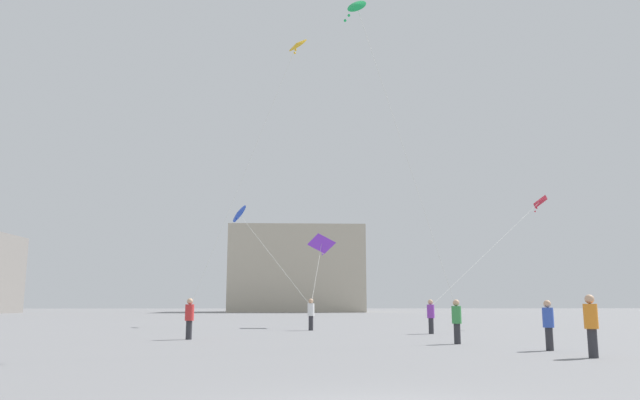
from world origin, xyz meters
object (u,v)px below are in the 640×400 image
object	(u,v)px
person_in_blue	(548,323)
person_in_green	(457,319)
person_in_white	(311,313)
kite_violet_delta	(322,244)
kite_emerald_diamond	(359,15)
person_in_red	(189,317)
building_centre_hall	(297,270)
person_in_orange	(591,323)
kite_cobalt_diamond	(239,213)
kite_amber_diamond	(296,47)
kite_crimson_delta	(537,204)
person_in_purple	(431,315)

from	to	relation	value
person_in_blue	person_in_green	bearing A→B (deg)	-179.00
person_in_green	person_in_blue	size ratio (longest dim) A/B	1.02
person_in_white	person_in_blue	xyz separation A→B (m)	(7.20, -14.28, -0.07)
person_in_green	person_in_white	world-z (taller)	person_in_white
kite_violet_delta	person_in_green	bearing A→B (deg)	-74.78
person_in_blue	kite_emerald_diamond	size ratio (longest dim) A/B	0.14
person_in_red	kite_violet_delta	world-z (taller)	kite_violet_delta
person_in_blue	building_centre_hall	size ratio (longest dim) A/B	0.07
person_in_red	kite_emerald_diamond	xyz separation A→B (m)	(6.62, -5.25, 10.89)
person_in_orange	building_centre_hall	world-z (taller)	building_centre_hall
person_in_white	kite_emerald_diamond	distance (m)	17.17
person_in_white	person_in_orange	distance (m)	18.35
kite_emerald_diamond	building_centre_hall	xyz separation A→B (m)	(-2.00, 78.90, -4.98)
kite_cobalt_diamond	person_in_orange	bearing A→B (deg)	-62.86
person_in_blue	kite_violet_delta	bearing A→B (deg)	165.96
person_in_green	building_centre_hall	size ratio (longest dim) A/B	0.08
kite_cobalt_diamond	person_in_blue	bearing A→B (deg)	-60.41
person_in_orange	kite_amber_diamond	bearing A→B (deg)	27.65
person_in_orange	kite_crimson_delta	world-z (taller)	kite_crimson_delta
kite_amber_diamond	person_in_orange	bearing A→B (deg)	-52.21
person_in_white	person_in_blue	bearing A→B (deg)	108.41
person_in_green	person_in_orange	bearing A→B (deg)	-138.44
kite_emerald_diamond	kite_crimson_delta	bearing A→B (deg)	50.99
person_in_red	kite_emerald_diamond	size ratio (longest dim) A/B	0.15
person_in_red	kite_amber_diamond	size ratio (longest dim) A/B	0.13
person_in_green	kite_violet_delta	world-z (taller)	kite_violet_delta
kite_amber_diamond	kite_crimson_delta	bearing A→B (deg)	29.83
kite_cobalt_diamond	kite_amber_diamond	world-z (taller)	kite_amber_diamond
person_in_orange	kite_emerald_diamond	bearing A→B (deg)	48.82
person_in_purple	person_in_red	distance (m)	11.74
person_in_green	building_centre_hall	bearing A→B (deg)	24.30
person_in_orange	kite_cobalt_diamond	xyz separation A→B (m)	(-12.06, 23.53, 6.50)
kite_emerald_diamond	kite_amber_diamond	world-z (taller)	kite_amber_diamond
person_in_white	building_centre_hall	distance (m)	65.94
person_in_purple	person_in_red	size ratio (longest dim) A/B	0.98
person_in_green	person_in_white	xyz separation A→B (m)	(-5.09, 11.13, 0.05)
kite_crimson_delta	building_centre_hall	xyz separation A→B (m)	(-14.64, 63.29, -0.68)
person_in_white	kite_violet_delta	size ratio (longest dim) A/B	0.32
building_centre_hall	person_in_purple	bearing A→B (deg)	-84.75
kite_crimson_delta	person_in_green	bearing A→B (deg)	-123.42
person_in_blue	kite_amber_diamond	bearing A→B (deg)	-167.69
person_in_purple	kite_emerald_diamond	bearing A→B (deg)	62.08
person_in_blue	person_in_red	bearing A→B (deg)	-149.59
person_in_purple	person_in_white	size ratio (longest dim) A/B	0.96
person_in_red	kite_cobalt_diamond	xyz separation A→B (m)	(0.52, 14.69, 6.53)
person_in_purple	person_in_blue	size ratio (longest dim) A/B	1.05
person_in_blue	kite_emerald_diamond	bearing A→B (deg)	-133.00
kite_cobalt_diamond	person_in_green	bearing A→B (deg)	-61.18
person_in_green	person_in_white	bearing A→B (deg)	44.64
kite_violet_delta	kite_amber_diamond	size ratio (longest dim) A/B	0.41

